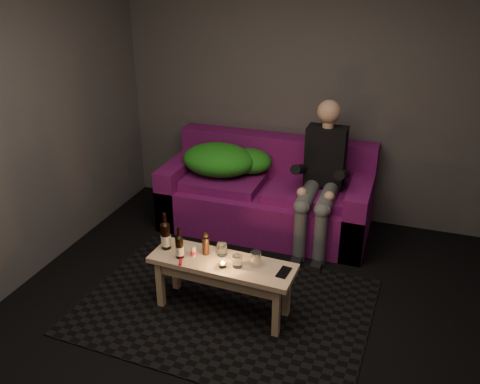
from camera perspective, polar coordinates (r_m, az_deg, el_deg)
The scene contains 17 objects.
floor at distance 3.76m, azimuth 0.13°, elevation -17.02°, with size 4.50×4.50×0.00m, color black.
room at distance 3.37m, azimuth 2.79°, elevation 9.84°, with size 4.50×4.50×4.50m.
rug at distance 4.12m, azimuth -1.67°, elevation -12.67°, with size 2.22×1.61×0.01m, color black.
sofa at distance 5.14m, azimuth 3.10°, elevation -0.52°, with size 2.03×0.92×0.87m.
green_blanket at distance 5.13m, azimuth -1.78°, elevation 3.61°, with size 0.90×0.61×0.31m.
person at distance 4.72m, azimuth 9.13°, elevation 1.97°, with size 0.37×0.84×1.36m.
coffee_table at distance 3.87m, azimuth -2.00°, elevation -8.77°, with size 1.12×0.40×0.45m.
beer_bottle_a at distance 3.97m, azimuth -8.35°, elevation -4.85°, with size 0.08×0.08×0.31m.
beer_bottle_b at distance 3.85m, azimuth -6.82°, elevation -6.11°, with size 0.06×0.06×0.25m.
salt_shaker at distance 3.88m, azimuth -5.27°, elevation -6.63°, with size 0.04×0.04×0.08m, color silver.
pepper_mill at distance 3.88m, azimuth -3.88°, elevation -6.06°, with size 0.05×0.05×0.14m, color black.
tumbler_back at distance 3.88m, azimuth -2.04°, elevation -6.47°, with size 0.08×0.08×0.09m, color white.
tealight at distance 3.75m, azimuth -1.96°, elevation -8.10°, with size 0.06×0.06×0.04m.
tumbler_front at distance 3.74m, azimuth -0.31°, elevation -7.76°, with size 0.07×0.07×0.09m, color white.
steel_cup at distance 3.75m, azimuth 1.79°, elevation -7.49°, with size 0.08×0.08×0.11m, color #B4B5BB.
smartphone at distance 3.70m, azimuth 4.95°, elevation -8.97°, with size 0.07×0.15×0.01m, color black.
red_lighter at distance 3.83m, azimuth -6.69°, elevation -7.81°, with size 0.02×0.08×0.01m, color #B90B1D.
Camera 1 is at (0.91, -2.66, 2.51)m, focal length 38.00 mm.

